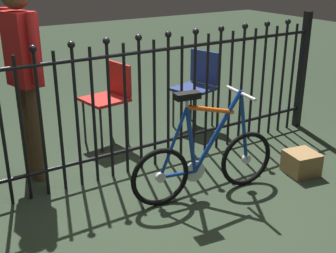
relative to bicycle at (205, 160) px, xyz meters
name	(u,v)px	position (x,y,z in m)	size (l,w,h in m)	color
ground_plane	(162,200)	(-0.35, 0.11, -0.32)	(20.00, 20.00, 0.00)	#263323
iron_fence	(120,105)	(-0.40, 0.71, 0.34)	(4.55, 0.07, 1.31)	black
bicycle	(205,160)	(0.00, 0.00, 0.00)	(1.29, 0.40, 0.91)	black
chair_navy	(198,82)	(0.92, 1.37, 0.21)	(0.50, 0.50, 0.86)	black
chair_red	(110,94)	(-0.15, 1.43, 0.22)	(0.46, 0.46, 0.85)	black
person_visitor	(24,65)	(-1.09, 1.08, 0.71)	(0.25, 0.46, 1.70)	#4C3823
display_crate	(301,163)	(0.98, -0.17, -0.22)	(0.27, 0.27, 0.21)	olive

